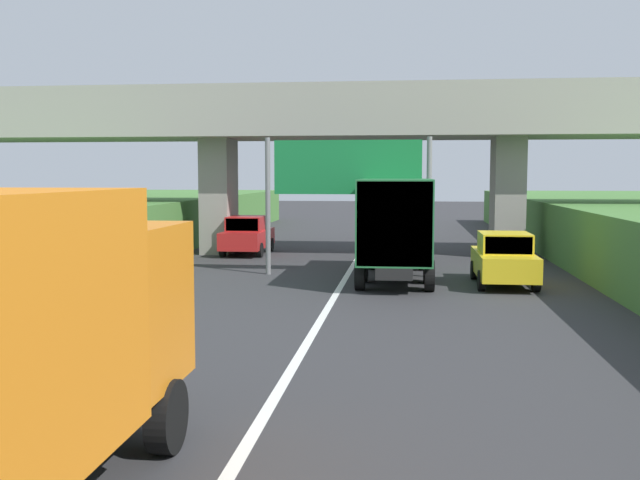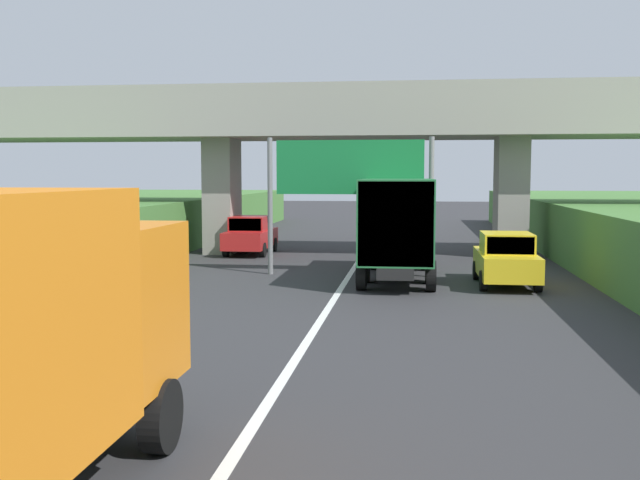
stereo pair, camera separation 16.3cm
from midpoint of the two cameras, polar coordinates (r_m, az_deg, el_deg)
name	(u,v)px [view 1 (the left image)]	position (r m, az deg, el deg)	size (l,w,h in m)	color
lane_centre_stripe	(348,275)	(26.42, 1.97, -2.69)	(0.20, 94.08, 0.01)	white
overpass_bridge	(360,131)	(32.97, 2.99, 8.47)	(40.00, 4.80, 7.39)	#9E998E
overhead_highway_sign	(347,175)	(25.97, 1.96, 5.05)	(5.88, 0.18, 4.89)	slate
truck_green	(396,224)	(24.96, 5.73, 1.28)	(2.44, 7.30, 3.44)	black
car_red	(247,235)	(33.29, -5.80, 0.37)	(1.86, 4.10, 1.72)	red
car_yellow	(504,259)	(24.50, 13.88, -1.44)	(1.86, 4.10, 1.72)	gold
construction_barrel_2	(46,302)	(19.36, -20.71, -4.53)	(0.57, 0.57, 0.90)	orange
construction_barrel_3	(129,273)	(24.16, -14.79, -2.50)	(0.57, 0.57, 0.90)	orange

